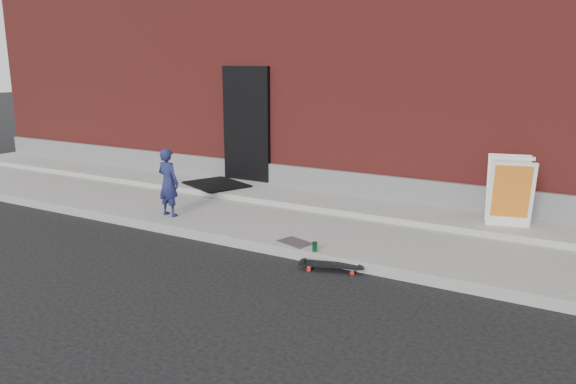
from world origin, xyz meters
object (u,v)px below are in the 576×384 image
Objects in this scene: skateboard at (331,265)px; pizza_sign at (510,191)px; child at (168,182)px; soda_can at (315,247)px.

skateboard is 0.80× the size of pizza_sign.
child is at bearing 169.89° from skateboard.
skateboard is (3.21, -0.57, -0.63)m from child.
skateboard is at bearing -27.49° from soda_can.
child is 1.34× the size of skateboard.
pizza_sign reaches higher than child.
soda_can is at bearing -132.43° from pizza_sign.
pizza_sign is (1.73, 2.42, 0.69)m from skateboard.
soda_can is at bearing 152.51° from skateboard.
child is at bearing 172.05° from soda_can.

